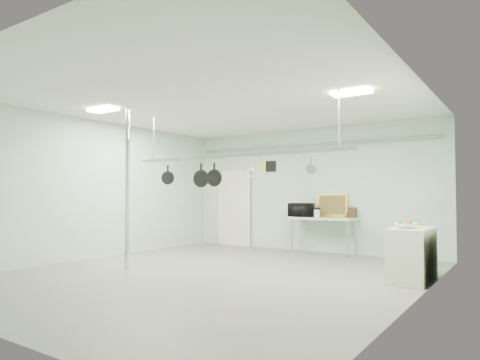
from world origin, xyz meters
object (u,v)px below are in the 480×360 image
Objects in this scene: side_cabinet at (412,254)px; skillet_mid at (201,175)px; skillet_right at (214,174)px; coffee_canister at (317,213)px; skillet_left at (168,174)px; prep_table at (323,220)px; chrome_pole at (127,188)px; microwave at (301,210)px; pot_rack at (233,154)px; fruit_bowl at (405,226)px.

skillet_mid is (-3.72, -1.10, 1.40)m from side_cabinet.
side_cabinet is 3.84m from skillet_right.
skillet_left reaches higher than coffee_canister.
prep_table is 3.56m from skillet_right.
chrome_pole is at bearing -156.66° from skillet_right.
chrome_pole is 16.73× the size of coffee_canister.
skillet_mid is at bearing 38.61° from chrome_pole.
coffee_canister is 0.43× the size of skillet_right.
microwave is (-3.15, 2.22, 0.63)m from side_cabinet.
pot_rack is 12.47× the size of skillet_left.
prep_table is 4.16× the size of skillet_left.
pot_rack is 25.09× the size of coffee_canister.
chrome_pole is at bearing -118.71° from prep_table.
pot_rack is at bearing -8.37° from skillet_right.
coffee_canister is (0.46, -0.08, -0.08)m from microwave.
fruit_bowl is 3.58m from skillet_right.
coffee_canister is 0.54× the size of fruit_bowl.
chrome_pole is 0.97m from skillet_left.
pot_rack is at bearing -23.65° from skillet_left.
prep_table is 3.65m from skillet_mid.
skillet_left is (-4.57, -0.91, 0.95)m from fruit_bowl.
skillet_left is at bearing 180.00° from pot_rack.
fruit_bowl is at bearing 17.45° from pot_rack.
pot_rack is at bearing -10.60° from skillet_mid.
skillet_right is at bearing -162.04° from side_cabinet.
side_cabinet is 0.25× the size of pot_rack.
prep_table is at bearing 83.09° from pot_rack.
skillet_left is 1.23m from skillet_right.
coffee_canister is (2.17, 4.14, -0.60)m from chrome_pole.
chrome_pole is 0.67× the size of pot_rack.
microwave is (-0.20, 3.32, -1.15)m from pot_rack.
microwave reaches higher than prep_table.
skillet_right is at bearing -102.37° from coffee_canister.
side_cabinet is 6.27× the size of coffee_canister.
side_cabinet is 3.48m from coffee_canister.
side_cabinet is at bearing 9.59° from skillet_right.
side_cabinet is 2.53× the size of skillet_mid.
pot_rack is at bearing -162.55° from fruit_bowl.
skillet_mid is at bearing -23.65° from skillet_left.
microwave is 3.72m from skillet_left.
microwave is 3.46m from skillet_mid.
skillet_right is at bearing 71.40° from microwave.
chrome_pole is 4.58m from microwave.
microwave is at bearing 93.38° from pot_rack.
pot_rack is 13.53× the size of fruit_bowl.
skillet_mid is (-3.67, -0.91, 0.90)m from fruit_bowl.
side_cabinet is at bearing -40.79° from prep_table.
prep_table is 3.62× the size of skillet_right.
fruit_bowl is at bearing -106.62° from side_cabinet.
prep_table is at bearing 61.29° from chrome_pole.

